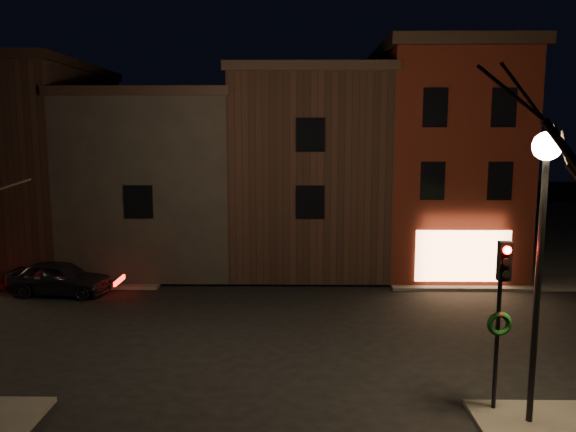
# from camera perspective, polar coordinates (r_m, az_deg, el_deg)

# --- Properties ---
(ground) EXTENTS (120.00, 120.00, 0.00)m
(ground) POSITION_cam_1_polar(r_m,az_deg,el_deg) (19.15, -1.98, -11.68)
(ground) COLOR black
(ground) RESTS_ON ground
(sidewalk_far_right) EXTENTS (30.00, 30.00, 0.12)m
(sidewalk_far_right) POSITION_cam_1_polar(r_m,az_deg,el_deg) (43.00, 27.19, -1.28)
(sidewalk_far_right) COLOR #2D2B28
(sidewalk_far_right) RESTS_ON ground
(corner_building) EXTENTS (6.50, 8.50, 10.50)m
(corner_building) POSITION_cam_1_polar(r_m,az_deg,el_deg) (28.37, 15.38, 5.71)
(corner_building) COLOR #4B140D
(corner_building) RESTS_ON ground
(row_building_a) EXTENTS (7.30, 10.30, 9.40)m
(row_building_a) POSITION_cam_1_polar(r_m,az_deg,el_deg) (28.53, 2.03, 4.88)
(row_building_a) COLOR black
(row_building_a) RESTS_ON ground
(row_building_b) EXTENTS (7.80, 10.30, 8.40)m
(row_building_b) POSITION_cam_1_polar(r_m,az_deg,el_deg) (29.33, -12.32, 3.80)
(row_building_b) COLOR black
(row_building_b) RESTS_ON ground
(row_building_c) EXTENTS (7.30, 10.30, 9.90)m
(row_building_c) POSITION_cam_1_polar(r_m,az_deg,el_deg) (31.72, -25.27, 4.89)
(row_building_c) COLOR black
(row_building_c) RESTS_ON ground
(street_lamp_near) EXTENTS (0.60, 0.60, 6.48)m
(street_lamp_near) POSITION_cam_1_polar(r_m,az_deg,el_deg) (13.16, 24.54, 1.59)
(street_lamp_near) COLOR black
(street_lamp_near) RESTS_ON sidewalk_near_right
(traffic_signal) EXTENTS (0.58, 0.38, 4.05)m
(traffic_signal) POSITION_cam_1_polar(r_m,az_deg,el_deg) (13.84, 20.82, -7.92)
(traffic_signal) COLOR black
(traffic_signal) RESTS_ON sidewalk_near_right
(parked_car_a) EXTENTS (4.30, 2.13, 1.41)m
(parked_car_a) POSITION_cam_1_polar(r_m,az_deg,el_deg) (24.98, -22.19, -5.83)
(parked_car_a) COLOR black
(parked_car_a) RESTS_ON ground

